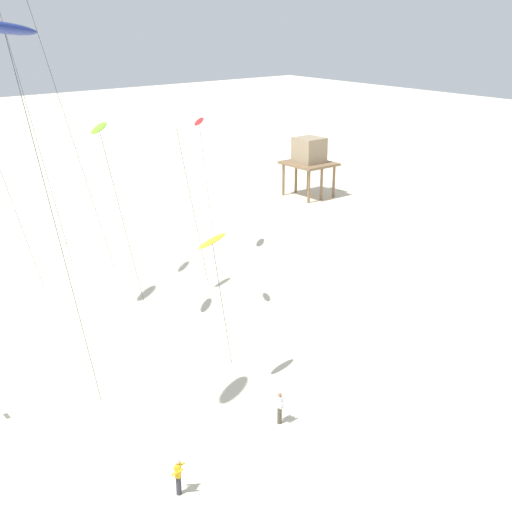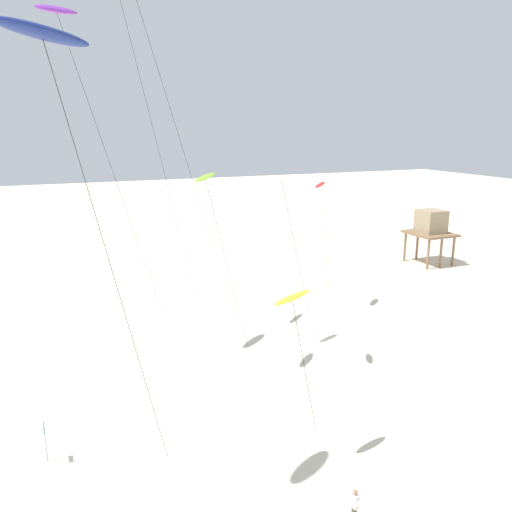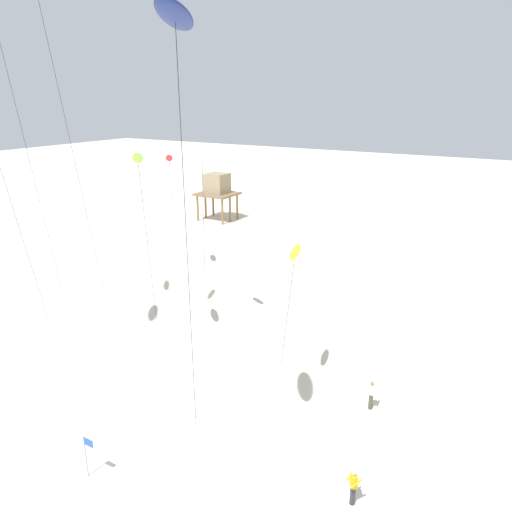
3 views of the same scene
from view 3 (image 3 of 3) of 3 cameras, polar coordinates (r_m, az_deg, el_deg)
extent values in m
plane|color=beige|center=(23.70, -11.66, -24.89)|extent=(260.00, 260.00, 0.00)
cylinder|color=#262626|center=(37.02, -24.75, 10.01)|extent=(4.76, 6.11, 23.66)
ellipsoid|color=#8CD833|center=(29.54, -13.55, 11.00)|extent=(2.08, 2.05, 0.47)
cylinder|color=#262626|center=(33.25, -12.35, 0.65)|extent=(3.04, 3.90, 12.54)
cylinder|color=#262626|center=(34.77, -20.60, 11.84)|extent=(7.24, 9.29, 25.77)
ellipsoid|color=red|center=(44.17, -10.03, 11.12)|extent=(1.91, 1.95, 0.55)
cylinder|color=#262626|center=(46.71, -9.59, 4.73)|extent=(2.02, 2.58, 10.75)
cylinder|color=#262626|center=(32.88, -26.92, 7.06)|extent=(5.12, 6.57, 21.62)
ellipsoid|color=navy|center=(16.64, -9.36, 25.83)|extent=(2.32, 3.38, 0.86)
cylinder|color=#262626|center=(20.23, -7.84, -2.14)|extent=(3.11, 3.99, 18.17)
ellipsoid|color=yellow|center=(25.46, 4.56, 0.46)|extent=(1.01, 2.12, 0.45)
cylinder|color=#262626|center=(28.46, 3.68, -6.62)|extent=(2.02, 2.58, 8.26)
ellipsoid|color=white|center=(31.79, -6.28, 11.50)|extent=(1.73, 1.55, 0.81)
cylinder|color=#262626|center=(35.81, -6.05, 2.07)|extent=(3.52, 4.51, 12.35)
cylinder|color=#4C4738|center=(28.10, 13.13, -16.10)|extent=(0.22, 0.22, 0.88)
cube|color=white|center=(27.70, 13.24, -14.85)|extent=(0.36, 0.24, 0.58)
sphere|color=#9E7051|center=(27.49, 13.30, -14.15)|extent=(0.20, 0.20, 0.20)
cylinder|color=white|center=(27.65, 13.71, -14.83)|extent=(0.16, 0.51, 0.39)
cylinder|color=white|center=(27.70, 12.79, -14.69)|extent=(0.16, 0.51, 0.39)
cylinder|color=#33333D|center=(22.76, 11.12, -25.53)|extent=(0.22, 0.22, 0.88)
cube|color=gold|center=(22.27, 11.25, -24.17)|extent=(0.38, 0.38, 0.58)
sphere|color=beige|center=(22.00, 11.32, -23.40)|extent=(0.20, 0.20, 0.20)
cylinder|color=gold|center=(22.09, 11.54, -24.42)|extent=(0.41, 0.43, 0.39)
cylinder|color=gold|center=(22.38, 10.98, -23.72)|extent=(0.41, 0.43, 0.39)
cylinder|color=#846647|center=(66.03, -6.77, 5.52)|extent=(0.28, 0.28, 3.40)
cylinder|color=#846647|center=(63.76, -3.91, 5.15)|extent=(0.28, 0.28, 3.40)
cylinder|color=#846647|center=(68.83, -4.98, 6.10)|extent=(0.28, 0.28, 3.40)
cylinder|color=#846647|center=(66.65, -2.19, 5.75)|extent=(0.28, 0.28, 3.40)
cylinder|color=#846647|center=(67.42, -5.86, 5.81)|extent=(0.28, 0.28, 3.40)
cylinder|color=#846647|center=(65.20, -3.03, 5.46)|extent=(0.28, 0.28, 3.40)
cube|color=#846647|center=(65.92, -4.51, 7.19)|extent=(4.95, 4.44, 0.24)
cube|color=#9E896B|center=(65.67, -4.54, 8.39)|extent=(2.72, 2.67, 2.58)
cylinder|color=gray|center=(24.30, -19.09, -21.10)|extent=(0.05, 0.05, 2.10)
cube|color=blue|center=(23.61, -18.84, -19.77)|extent=(0.52, 0.03, 0.36)
camera|label=1|loc=(16.82, 111.67, 3.99)|focal=49.70mm
camera|label=2|loc=(14.77, 65.20, 5.64)|focal=36.31mm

